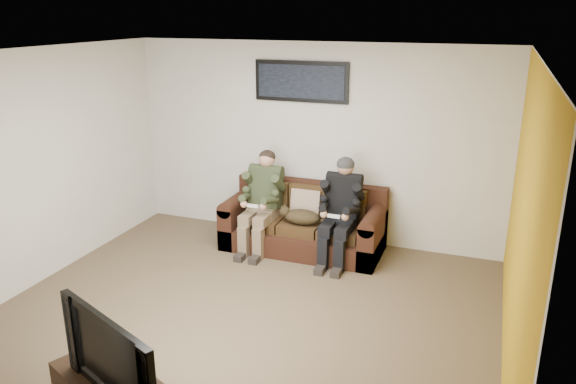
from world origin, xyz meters
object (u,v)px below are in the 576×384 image
at_px(person_right, 341,205).
at_px(sofa, 305,225).
at_px(person_left, 262,196).
at_px(cat, 300,216).
at_px(television, 122,352).
at_px(framed_poster, 301,82).

bearing_deg(person_right, sofa, 162.07).
height_order(person_left, cat, person_left).
bearing_deg(sofa, television, -90.32).
bearing_deg(framed_poster, person_left, -119.67).
height_order(person_right, cat, person_right).
relative_size(person_right, television, 1.16).
relative_size(sofa, framed_poster, 1.62).
xyz_separation_m(person_right, cat, (-0.50, -0.05, -0.20)).
xyz_separation_m(person_left, person_right, (1.04, 0.00, 0.00)).
bearing_deg(television, cat, 112.82).
relative_size(person_left, cat, 1.92).
bearing_deg(cat, television, -90.59).
bearing_deg(framed_poster, cat, -70.53).
distance_m(cat, television, 3.57).
bearing_deg(person_left, television, -82.11).
height_order(sofa, television, television).
relative_size(cat, framed_poster, 0.53).
xyz_separation_m(framed_poster, television, (0.18, -4.17, -1.33)).
bearing_deg(sofa, framed_poster, 116.94).
height_order(sofa, cat, sofa).
height_order(sofa, framed_poster, framed_poster).
bearing_deg(cat, person_left, 174.89).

